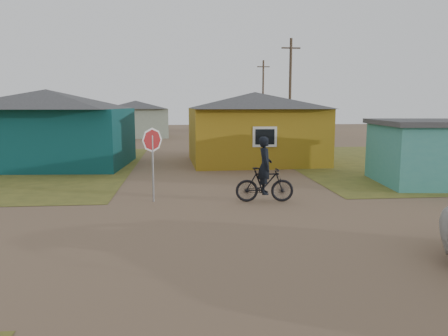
# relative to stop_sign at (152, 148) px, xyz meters

# --- Properties ---
(ground) EXTENTS (120.00, 120.00, 0.00)m
(ground) POSITION_rel_stop_sign_xyz_m (2.54, -4.36, -1.82)
(ground) COLOR brown
(house_teal) EXTENTS (8.93, 7.08, 4.00)m
(house_teal) POSITION_rel_stop_sign_xyz_m (-5.96, 9.14, 0.24)
(house_teal) COLOR #0B3A3D
(house_teal) RESTS_ON ground
(house_yellow) EXTENTS (7.72, 6.76, 3.90)m
(house_yellow) POSITION_rel_stop_sign_xyz_m (5.04, 9.64, 0.19)
(house_yellow) COLOR olive
(house_yellow) RESTS_ON ground
(house_pale_west) EXTENTS (7.04, 6.15, 3.60)m
(house_pale_west) POSITION_rel_stop_sign_xyz_m (-3.46, 29.64, 0.04)
(house_pale_west) COLOR gray
(house_pale_west) RESTS_ON ground
(house_beige_east) EXTENTS (6.95, 6.05, 3.60)m
(house_beige_east) POSITION_rel_stop_sign_xyz_m (12.54, 35.64, 0.04)
(house_beige_east) COLOR tan
(house_beige_east) RESTS_ON ground
(house_pale_north) EXTENTS (6.28, 5.81, 3.40)m
(house_pale_north) POSITION_rel_stop_sign_xyz_m (-11.46, 41.64, -0.06)
(house_pale_north) COLOR gray
(house_pale_north) RESTS_ON ground
(utility_pole_near) EXTENTS (1.40, 0.20, 8.00)m
(utility_pole_near) POSITION_rel_stop_sign_xyz_m (9.04, 17.64, 2.32)
(utility_pole_near) COLOR #4D3C2E
(utility_pole_near) RESTS_ON ground
(utility_pole_far) EXTENTS (1.40, 0.20, 8.00)m
(utility_pole_far) POSITION_rel_stop_sign_xyz_m (10.04, 33.64, 2.32)
(utility_pole_far) COLOR #4D3C2E
(utility_pole_far) RESTS_ON ground
(stop_sign) EXTENTS (0.78, 0.30, 2.47)m
(stop_sign) POSITION_rel_stop_sign_xyz_m (0.00, 0.00, 0.00)
(stop_sign) COLOR gray
(stop_sign) RESTS_ON ground
(cyclist) EXTENTS (1.97, 0.73, 2.18)m
(cyclist) POSITION_rel_stop_sign_xyz_m (3.69, -0.40, -1.02)
(cyclist) COLOR black
(cyclist) RESTS_ON ground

